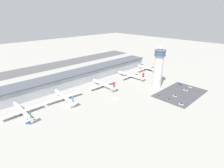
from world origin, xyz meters
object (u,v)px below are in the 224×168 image
object	(u,v)px
airplane_gate_foxtrot	(146,68)
car_maroon_suv	(186,90)
airplane_gate_charlie	(64,97)
car_white_wagon	(181,104)
service_truck_fuel	(150,70)
car_navy_sedan	(169,100)
service_truck_baggage	(29,121)
car_yellow_taxi	(190,87)
airplane_gate_delta	(104,84)
car_silver_sedan	(180,84)
airplane_gate_echo	(131,75)
car_red_hatchback	(175,96)
airplane_gate_bravo	(23,111)
car_black_suv	(159,96)
control_tower	(159,67)

from	to	relation	value
airplane_gate_foxtrot	car_maroon_suv	xyz separation A→B (m)	(-31.91, -81.57, -3.72)
airplane_gate_charlie	car_white_wagon	bearing A→B (deg)	-47.90
airplane_gate_foxtrot	service_truck_fuel	xyz separation A→B (m)	(2.45, -5.79, -3.26)
service_truck_fuel	car_maroon_suv	size ratio (longest dim) A/B	1.23
car_navy_sedan	airplane_gate_charlie	bearing A→B (deg)	136.86
service_truck_baggage	car_yellow_taxi	world-z (taller)	service_truck_baggage
airplane_gate_delta	airplane_gate_foxtrot	bearing A→B (deg)	3.54
airplane_gate_charlie	car_silver_sedan	bearing A→B (deg)	-25.65
service_truck_baggage	car_maroon_suv	distance (m)	174.00
service_truck_baggage	car_yellow_taxi	bearing A→B (deg)	-20.01
car_yellow_taxi	car_navy_sedan	xyz separation A→B (m)	(-51.48, 0.77, -0.08)
service_truck_baggage	car_maroon_suv	size ratio (longest dim) A/B	1.63
airplane_gate_echo	car_navy_sedan	bearing A→B (deg)	-107.67
car_yellow_taxi	car_navy_sedan	distance (m)	51.49
car_silver_sedan	car_navy_sedan	world-z (taller)	car_silver_sedan
car_yellow_taxi	car_red_hatchback	size ratio (longest dim) A/B	0.96
airplane_gate_delta	car_silver_sedan	bearing A→B (deg)	-38.18
airplane_gate_delta	airplane_gate_echo	xyz separation A→B (m)	(51.25, -0.68, -0.21)
airplane_gate_foxtrot	car_silver_sedan	world-z (taller)	airplane_gate_foxtrot
car_white_wagon	car_yellow_taxi	bearing A→B (deg)	14.33
airplane_gate_echo	car_yellow_taxi	bearing A→B (deg)	-69.57
airplane_gate_charlie	car_yellow_taxi	distance (m)	154.03
car_yellow_taxi	airplane_gate_charlie	bearing A→B (deg)	149.86
airplane_gate_bravo	car_maroon_suv	distance (m)	179.53
airplane_gate_foxtrot	car_red_hatchback	distance (m)	98.97
service_truck_fuel	car_black_suv	world-z (taller)	service_truck_fuel
airplane_gate_echo	car_navy_sedan	size ratio (longest dim) A/B	10.15
car_navy_sedan	control_tower	bearing A→B (deg)	52.55
airplane_gate_foxtrot	airplane_gate_bravo	bearing A→B (deg)	-178.85
service_truck_fuel	car_maroon_suv	xyz separation A→B (m)	(-34.36, -75.79, -0.45)
service_truck_fuel	car_maroon_suv	bearing A→B (deg)	-114.39
control_tower	car_maroon_suv	xyz separation A→B (m)	(15.53, -30.60, -25.18)
control_tower	service_truck_fuel	xyz separation A→B (m)	(49.89, 45.18, -24.72)
car_red_hatchback	service_truck_baggage	bearing A→B (deg)	155.28
car_yellow_taxi	car_maroon_suv	distance (m)	13.09
car_maroon_suv	airplane_gate_echo	bearing A→B (deg)	101.18
airplane_gate_echo	car_red_hatchback	distance (m)	74.91
service_truck_fuel	car_red_hatchback	xyz separation A→B (m)	(-59.39, -75.08, -0.43)
control_tower	airplane_gate_foxtrot	world-z (taller)	control_tower
airplane_gate_echo	car_red_hatchback	bearing A→B (deg)	-97.87
car_silver_sedan	car_yellow_taxi	world-z (taller)	car_yellow_taxi
car_yellow_taxi	airplane_gate_bravo	bearing A→B (deg)	156.05
airplane_gate_bravo	car_navy_sedan	xyz separation A→B (m)	(123.43, -76.92, -3.72)
control_tower	service_truck_baggage	world-z (taller)	control_tower
service_truck_fuel	car_red_hatchback	size ratio (longest dim) A/B	1.35
control_tower	airplane_gate_bravo	size ratio (longest dim) A/B	1.27
car_yellow_taxi	airplane_gate_delta	bearing A→B (deg)	136.33
car_yellow_taxi	car_black_suv	distance (m)	52.90
airplane_gate_foxtrot	service_truck_fuel	world-z (taller)	airplane_gate_foxtrot
airplane_gate_echo	control_tower	bearing A→B (deg)	-90.96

